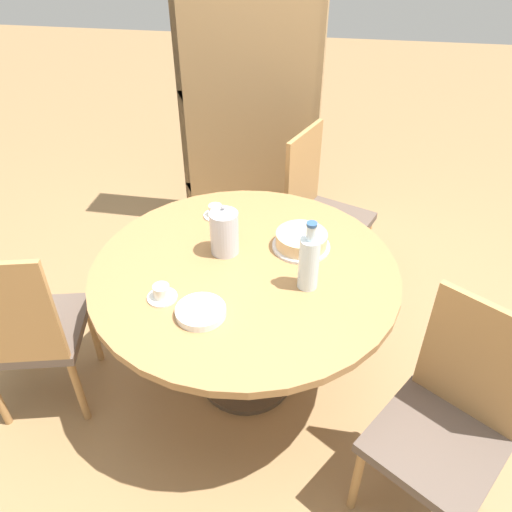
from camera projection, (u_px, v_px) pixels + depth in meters
ground_plane at (247, 377)px, 2.53m from camera, size 14.00×14.00×0.00m
dining_table at (245, 289)px, 2.18m from camera, size 1.30×1.30×0.71m
chair_a at (27, 329)px, 2.13m from camera, size 0.51×0.51×0.94m
chair_b at (449, 421)px, 1.77m from camera, size 0.58×0.58×0.94m
chair_c at (321, 209)px, 2.91m from camera, size 0.55×0.55×0.94m
bookshelf at (250, 88)px, 3.14m from camera, size 0.90×0.28×1.94m
coffee_pot at (224, 231)px, 2.13m from camera, size 0.12×0.12×0.24m
water_bottle at (309, 261)px, 1.93m from camera, size 0.08×0.08×0.30m
cake_main at (301, 241)px, 2.19m from camera, size 0.26×0.26×0.07m
cup_a at (215, 212)px, 2.41m from camera, size 0.12×0.12×0.06m
cup_b at (162, 293)px, 1.93m from camera, size 0.12×0.12×0.06m
plate_stack at (201, 312)px, 1.86m from camera, size 0.19×0.19×0.03m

